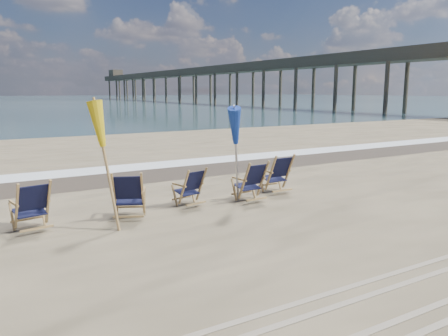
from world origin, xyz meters
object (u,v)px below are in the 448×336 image
object	(u,v)px
beach_chair_2	(202,186)
beach_chair_1	(143,195)
umbrella_yellow	(106,130)
fishing_pier	(208,80)
beach_chair_3	(263,180)
beach_chair_0	(49,204)
beach_chair_4	(289,173)
umbrella_blue	(237,125)

from	to	relation	value
beach_chair_2	beach_chair_1	bearing A→B (deg)	3.89
umbrella_yellow	beach_chair_1	bearing A→B (deg)	18.79
beach_chair_1	fishing_pier	distance (m)	82.26
beach_chair_3	beach_chair_1	bearing A→B (deg)	-3.12
beach_chair_0	beach_chair_2	world-z (taller)	beach_chair_0
fishing_pier	beach_chair_1	bearing A→B (deg)	-119.07
beach_chair_1	beach_chair_3	bearing A→B (deg)	-154.94
beach_chair_1	umbrella_yellow	world-z (taller)	umbrella_yellow
beach_chair_4	umbrella_yellow	world-z (taller)	umbrella_yellow
beach_chair_0	umbrella_blue	bearing A→B (deg)	168.01
beach_chair_0	fishing_pier	world-z (taller)	fishing_pier
beach_chair_0	fishing_pier	bearing A→B (deg)	-129.92
umbrella_blue	fishing_pier	bearing A→B (deg)	62.32
beach_chair_0	umbrella_yellow	distance (m)	1.80
beach_chair_0	beach_chair_1	bearing A→B (deg)	161.05
beach_chair_0	umbrella_yellow	size ratio (longest dim) A/B	0.41
beach_chair_0	umbrella_yellow	xyz separation A→B (m)	(1.00, -0.54, 1.39)
beach_chair_2	umbrella_yellow	xyz separation A→B (m)	(-2.33, -0.71, 1.44)
umbrella_blue	beach_chair_3	bearing A→B (deg)	-6.23
beach_chair_1	beach_chair_4	world-z (taller)	beach_chair_4
fishing_pier	beach_chair_2	bearing A→B (deg)	-118.25
beach_chair_2	fishing_pier	size ratio (longest dim) A/B	0.01
beach_chair_1	beach_chair_0	bearing A→B (deg)	14.93
beach_chair_3	umbrella_blue	distance (m)	1.51
beach_chair_0	umbrella_blue	xyz separation A→B (m)	(4.07, -0.16, 1.34)
beach_chair_4	umbrella_blue	xyz separation A→B (m)	(-1.79, -0.32, 1.32)
umbrella_yellow	umbrella_blue	world-z (taller)	umbrella_yellow
umbrella_yellow	fishing_pier	xyz separation A→B (m)	(40.67, 72.06, 2.76)
umbrella_yellow	beach_chair_2	bearing A→B (deg)	16.85
beach_chair_3	fishing_pier	bearing A→B (deg)	-121.21
beach_chair_2	fishing_pier	xyz separation A→B (m)	(38.34, 71.36, 4.20)
beach_chair_1	beach_chair_2	distance (m)	1.64
beach_chair_2	umbrella_blue	size ratio (longest dim) A/B	0.38
umbrella_yellow	fishing_pier	distance (m)	82.79
beach_chair_0	fishing_pier	xyz separation A→B (m)	(41.67, 71.52, 4.15)
beach_chair_1	umbrella_blue	bearing A→B (deg)	-152.78
beach_chair_0	beach_chair_1	distance (m)	1.78
umbrella_blue	beach_chair_4	bearing A→B (deg)	10.12
umbrella_blue	beach_chair_0	bearing A→B (deg)	177.70
beach_chair_3	fishing_pier	distance (m)	80.80
umbrella_yellow	beach_chair_4	bearing A→B (deg)	8.19
beach_chair_3	beach_chair_4	distance (m)	1.16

